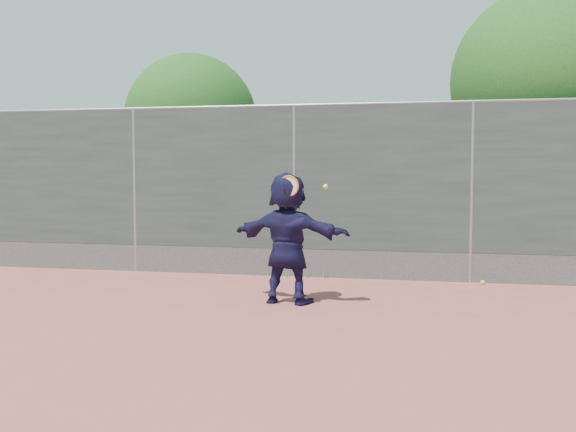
# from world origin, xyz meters

# --- Properties ---
(ground) EXTENTS (80.00, 80.00, 0.00)m
(ground) POSITION_xyz_m (0.00, 0.00, 0.00)
(ground) COLOR #9E4C42
(ground) RESTS_ON ground
(player) EXTENTS (1.77, 0.80, 1.85)m
(player) POSITION_xyz_m (0.36, 1.25, 0.92)
(player) COLOR #151437
(player) RESTS_ON ground
(ball_ground) EXTENTS (0.07, 0.07, 0.07)m
(ball_ground) POSITION_xyz_m (3.19, 3.35, 0.03)
(ball_ground) COLOR #C4FA37
(ball_ground) RESTS_ON ground
(fence) EXTENTS (20.00, 0.06, 3.03)m
(fence) POSITION_xyz_m (-0.00, 3.50, 1.58)
(fence) COLOR #38423D
(fence) RESTS_ON ground
(swing_action) EXTENTS (0.68, 0.14, 0.51)m
(swing_action) POSITION_xyz_m (0.46, 1.06, 1.64)
(swing_action) COLOR #D06313
(swing_action) RESTS_ON ground
(tree_right) EXTENTS (3.78, 3.60, 5.39)m
(tree_right) POSITION_xyz_m (4.68, 5.75, 3.49)
(tree_right) COLOR #382314
(tree_right) RESTS_ON ground
(tree_left) EXTENTS (3.15, 3.00, 4.53)m
(tree_left) POSITION_xyz_m (-2.85, 6.55, 2.94)
(tree_left) COLOR #382314
(tree_left) RESTS_ON ground
(weed_clump) EXTENTS (0.68, 0.07, 0.30)m
(weed_clump) POSITION_xyz_m (0.29, 3.38, 0.13)
(weed_clump) COLOR #387226
(weed_clump) RESTS_ON ground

